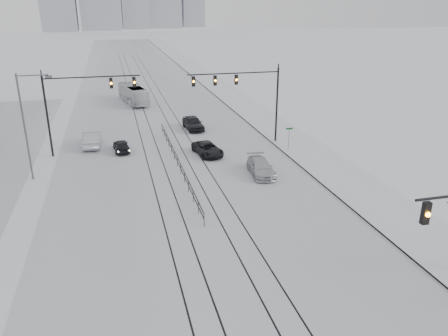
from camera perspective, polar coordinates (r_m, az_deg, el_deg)
road at (r=69.39m, az=-9.84°, el=8.60°), size 22.00×260.00×0.02m
sidewalk_east at (r=71.66m, az=1.10°, el=9.33°), size 5.00×260.00×0.16m
curb at (r=71.07m, az=-0.83°, el=9.21°), size 0.10×260.00×0.12m
tram_rails at (r=50.05m, az=-7.81°, el=4.08°), size 5.30×180.00×0.01m
traffic_mast_ne at (r=45.54m, az=3.01°, el=10.03°), size 9.60×0.37×8.00m
traffic_mast_nw at (r=44.69m, az=-18.54°, el=8.56°), size 9.10×0.37×8.00m
street_light_west at (r=39.41m, az=-24.29°, el=5.74°), size 2.73×0.25×9.00m
median_fence at (r=40.45m, az=-6.12°, el=0.88°), size 0.06×24.00×1.00m
street_sign at (r=44.99m, az=8.50°, el=4.26°), size 0.70×0.06×2.40m
sedan_sb_inner at (r=45.59m, az=-13.26°, el=2.84°), size 1.74×3.72×1.23m
sedan_sb_outer at (r=48.00m, az=-16.90°, el=3.61°), size 1.86×4.87×1.58m
sedan_nb_front at (r=43.39m, az=-2.16°, el=2.50°), size 2.83×4.76×1.24m
sedan_nb_right at (r=38.43m, az=4.83°, el=0.08°), size 2.24×4.77×1.34m
sedan_nb_far at (r=52.52m, az=-4.06°, el=5.88°), size 2.27×4.77×1.58m
box_truck at (r=68.23m, az=-11.78°, el=9.44°), size 4.15×10.15×2.76m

